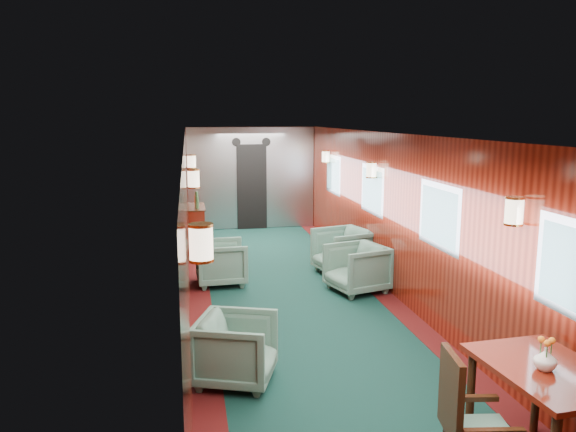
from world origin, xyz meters
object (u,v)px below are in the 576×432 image
object	(u,v)px
armchair_right_far	(343,251)
armchair_left_near	(236,349)
side_chair	(467,419)
armchair_right_near	(357,268)
credenza	(197,229)
armchair_left_far	(222,262)
dining_table	(547,385)

from	to	relation	value
armchair_right_far	armchair_left_near	bearing A→B (deg)	-46.50
side_chair	armchair_right_far	world-z (taller)	side_chair
side_chair	armchair_right_near	distance (m)	4.66
credenza	armchair_left_far	bearing A→B (deg)	-81.04
armchair_right_near	armchair_right_far	size ratio (longest dim) A/B	0.94
armchair_left_near	armchair_left_far	world-z (taller)	armchair_left_far
armchair_right_near	armchair_right_far	bearing A→B (deg)	160.24
credenza	armchair_right_far	world-z (taller)	credenza
side_chair	armchair_left_near	size ratio (longest dim) A/B	1.39
armchair_left_far	armchair_right_far	size ratio (longest dim) A/B	0.91
credenza	armchair_right_near	world-z (taller)	credenza
credenza	armchair_left_far	world-z (taller)	credenza
side_chair	armchair_left_far	world-z (taller)	side_chair
armchair_right_near	side_chair	bearing A→B (deg)	-23.83
side_chair	credenza	size ratio (longest dim) A/B	0.88
side_chair	armchair_left_near	xyz separation A→B (m)	(-1.44, 1.98, -0.22)
credenza	armchair_left_far	xyz separation A→B (m)	(0.35, -2.23, -0.12)
credenza	armchair_left_far	size ratio (longest dim) A/B	1.54
credenza	armchair_right_near	bearing A→B (deg)	-51.73
dining_table	armchair_left_near	size ratio (longest dim) A/B	1.55
side_chair	credenza	xyz separation A→B (m)	(-1.73, 7.59, -0.10)
armchair_left_near	side_chair	bearing A→B (deg)	-124.74
armchair_left_near	armchair_right_near	distance (m)	3.34
side_chair	armchair_right_far	distance (m)	5.66
armchair_left_far	armchair_right_near	distance (m)	2.13
armchair_left_near	armchair_left_far	size ratio (longest dim) A/B	0.97
armchair_left_far	side_chair	bearing A→B (deg)	-168.21
side_chair	armchair_left_near	distance (m)	2.46
dining_table	armchair_right_near	size ratio (longest dim) A/B	1.46
armchair_right_near	armchair_left_near	bearing A→B (deg)	-54.14
armchair_left_far	armchair_right_far	bearing A→B (deg)	-85.62
dining_table	side_chair	bearing A→B (deg)	-174.69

